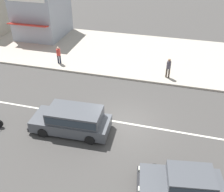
% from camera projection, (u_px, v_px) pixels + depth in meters
% --- Properties ---
extents(ground_plane, '(160.00, 160.00, 0.00)m').
position_uv_depth(ground_plane, '(125.00, 123.00, 16.50)').
color(ground_plane, '#423F3D').
extents(lane_centre_stripe, '(50.40, 0.14, 0.01)m').
position_uv_depth(lane_centre_stripe, '(125.00, 123.00, 16.50)').
color(lane_centre_stripe, silver).
rests_on(lane_centre_stripe, ground).
extents(kerb_strip, '(68.00, 10.00, 0.15)m').
position_uv_depth(kerb_strip, '(149.00, 55.00, 24.82)').
color(kerb_strip, '#ADA393').
rests_on(kerb_strip, ground).
extents(minivan_dark_grey_1, '(4.82, 2.18, 1.56)m').
position_uv_depth(minivan_dark_grey_1, '(73.00, 119.00, 15.46)').
color(minivan_dark_grey_1, '#47494F').
rests_on(minivan_dark_grey_1, ground).
extents(hatchback_dark_grey_2, '(4.18, 2.30, 1.10)m').
position_uv_depth(hatchback_dark_grey_2, '(184.00, 181.00, 12.06)').
color(hatchback_dark_grey_2, '#47494F').
rests_on(hatchback_dark_grey_2, ground).
extents(pedestrian_mid_kerb, '(0.34, 0.34, 1.55)m').
position_uv_depth(pedestrian_mid_kerb, '(59.00, 54.00, 22.73)').
color(pedestrian_mid_kerb, '#232838').
rests_on(pedestrian_mid_kerb, kerb_strip).
extents(pedestrian_far_end, '(0.34, 0.34, 1.63)m').
position_uv_depth(pedestrian_far_end, '(169.00, 67.00, 20.59)').
color(pedestrian_far_end, '#4C4238').
rests_on(pedestrian_far_end, kerb_strip).
extents(shopfront_mid_block, '(4.70, 6.18, 4.93)m').
position_uv_depth(shopfront_mid_block, '(42.00, 12.00, 27.89)').
color(shopfront_mid_block, '#999EA8').
rests_on(shopfront_mid_block, kerb_strip).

